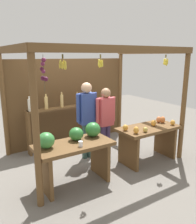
# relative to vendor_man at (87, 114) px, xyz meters

# --- Properties ---
(ground_plane) EXTENTS (12.00, 12.00, 0.00)m
(ground_plane) POSITION_rel_vendor_man_xyz_m (0.14, -0.01, -0.99)
(ground_plane) COLOR slate
(ground_plane) RESTS_ON ground
(market_stall) EXTENTS (3.24, 2.26, 2.33)m
(market_stall) POSITION_rel_vendor_man_xyz_m (0.13, 0.49, 0.38)
(market_stall) COLOR brown
(market_stall) RESTS_ON ground
(fruit_counter_left) EXTENTS (1.31, 0.64, 1.00)m
(fruit_counter_left) POSITION_rel_vendor_man_xyz_m (-0.71, -0.78, -0.34)
(fruit_counter_left) COLOR brown
(fruit_counter_left) RESTS_ON ground
(fruit_counter_right) EXTENTS (1.31, 0.64, 0.89)m
(fruit_counter_right) POSITION_rel_vendor_man_xyz_m (1.00, -0.82, -0.43)
(fruit_counter_right) COLOR brown
(fruit_counter_right) RESTS_ON ground
(bottle_shelf_unit) EXTENTS (2.08, 0.22, 1.35)m
(bottle_shelf_unit) POSITION_rel_vendor_man_xyz_m (-0.01, 0.80, -0.18)
(bottle_shelf_unit) COLOR brown
(bottle_shelf_unit) RESTS_ON ground
(vendor_man) EXTENTS (0.48, 0.22, 1.64)m
(vendor_man) POSITION_rel_vendor_man_xyz_m (0.00, 0.00, 0.00)
(vendor_man) COLOR #304E45
(vendor_man) RESTS_ON ground
(vendor_woman) EXTENTS (0.48, 0.20, 1.51)m
(vendor_woman) POSITION_rel_vendor_man_xyz_m (0.38, -0.15, -0.09)
(vendor_woman) COLOR #42315A
(vendor_woman) RESTS_ON ground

